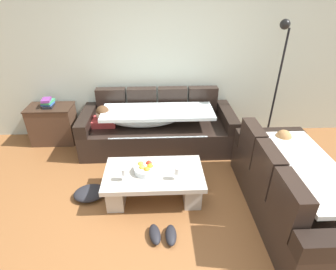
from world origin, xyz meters
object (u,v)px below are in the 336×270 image
Objects in this scene: floor_lamp at (277,77)px; crumpled_garment at (90,193)px; fruit_bowl at (146,169)px; open_magazine at (177,168)px; book_stack_on_cabinet at (48,103)px; pair_of_shoes at (163,235)px; couch_along_wall at (156,128)px; wine_glass_near_left at (124,172)px; coffee_table at (154,181)px; wine_glass_near_right at (177,171)px; couch_near_window at (293,189)px; side_cabinet at (53,124)px.

floor_lamp reaches higher than crumpled_garment.
open_magazine is at bearing 5.47° from fruit_bowl.
floor_lamp is 3.18m from crumpled_garment.
pair_of_shoes is at bearing -49.67° from book_stack_on_cabinet.
floor_lamp is (3.58, -0.14, 0.41)m from book_stack_on_cabinet.
book_stack_on_cabinet reaches higher than open_magazine.
couch_along_wall is at bearing 84.18° from fruit_bowl.
coffee_table is at bearing 21.95° from wine_glass_near_left.
fruit_bowl is 2.16m from book_stack_on_cabinet.
floor_lamp reaches higher than book_stack_on_cabinet.
wine_glass_near_right is (0.27, -0.14, 0.26)m from coffee_table.
crumpled_garment is (-0.84, -1.20, -0.27)m from couch_along_wall.
couch_near_window is 3.73m from book_stack_on_cabinet.
wine_glass_near_left is at bearing 84.45° from couch_near_window.
wine_glass_near_left is at bearing 179.23° from wine_glass_near_right.
fruit_bowl is 0.39× the size of side_cabinet.
wine_glass_near_left is at bearing -147.12° from floor_lamp.
open_magazine is (0.29, 0.06, 0.15)m from coffee_table.
couch_near_window reaches higher than open_magazine.
open_magazine is (0.26, -1.17, 0.06)m from couch_along_wall.
fruit_bowl is at bearing -42.05° from side_cabinet.
book_stack_on_cabinet reaches higher than fruit_bowl.
couch_along_wall is at bearing 100.29° from wine_glass_near_right.
floor_lamp is (0.32, 1.63, 0.78)m from couch_near_window.
side_cabinet is at bearing 61.52° from couch_near_window.
book_stack_on_cabinet is 0.13× the size of floor_lamp.
open_magazine is 1.15m from crumpled_garment.
couch_near_window is 1.55m from pair_of_shoes.
crumpled_garment is at bearing 178.34° from coffee_table.
fruit_bowl is (-0.10, 0.02, 0.18)m from coffee_table.
pair_of_shoes is at bearing -74.33° from fruit_bowl.
couch_near_window is 0.99× the size of floor_lamp.
side_cabinet is at bearing 140.86° from wine_glass_near_right.
coffee_table is at bearing 97.92° from pair_of_shoes.
floor_lamp reaches higher than couch_along_wall.
side_cabinet is (-1.97, 1.39, -0.06)m from open_magazine.
couch_along_wall is 3.33× the size of side_cabinet.
couch_near_window reaches higher than crumpled_garment.
wine_glass_near_right is 0.23× the size of side_cabinet.
fruit_bowl is 0.39m from open_magazine.
couch_along_wall is 2.03m from floor_lamp.
wine_glass_near_left reaches higher than coffee_table.
fruit_bowl is at bearing -154.71° from open_magazine.
floor_lamp is at bearing 32.88° from wine_glass_near_left.
fruit_bowl is 1.13× the size of book_stack_on_cabinet.
couch_near_window reaches higher than coffee_table.
pair_of_shoes is (1.77, -2.10, -0.28)m from side_cabinet.
open_magazine is 0.70× the size of crumpled_garment.
book_stack_on_cabinet is at bearing 61.59° from couch_near_window.
couch_along_wall reaches higher than side_cabinet.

